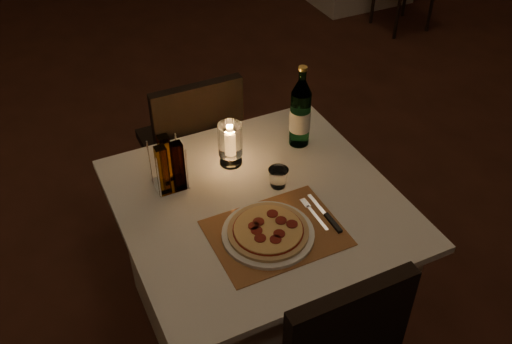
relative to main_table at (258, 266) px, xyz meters
name	(u,v)px	position (x,y,z in m)	size (l,w,h in m)	color
floor	(188,230)	(-0.08, 0.70, -0.38)	(8.00, 10.00, 0.02)	#432015
main_table	(258,266)	(0.00, 0.00, 0.00)	(1.00, 1.00, 0.74)	white
chair_far	(193,140)	(0.00, 0.71, 0.18)	(0.42, 0.42, 0.90)	black
placemat	(276,233)	(-0.02, -0.18, 0.37)	(0.45, 0.34, 0.00)	#A46839
plate	(268,234)	(-0.05, -0.18, 0.38)	(0.32, 0.32, 0.01)	white
pizza	(268,230)	(-0.05, -0.18, 0.39)	(0.28, 0.28, 0.02)	#D8B77F
fork	(312,212)	(0.14, -0.15, 0.37)	(0.02, 0.18, 0.00)	silver
knife	(330,219)	(0.18, -0.21, 0.37)	(0.02, 0.22, 0.01)	black
tumbler	(278,178)	(0.10, 0.04, 0.40)	(0.08, 0.08, 0.08)	white
water_bottle	(300,114)	(0.31, 0.25, 0.51)	(0.09, 0.09, 0.36)	#549C67
hurricane_candle	(230,141)	(0.00, 0.25, 0.47)	(0.09, 0.09, 0.18)	white
cruet_caddy	(169,166)	(-0.26, 0.22, 0.46)	(0.12, 0.12, 0.21)	white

